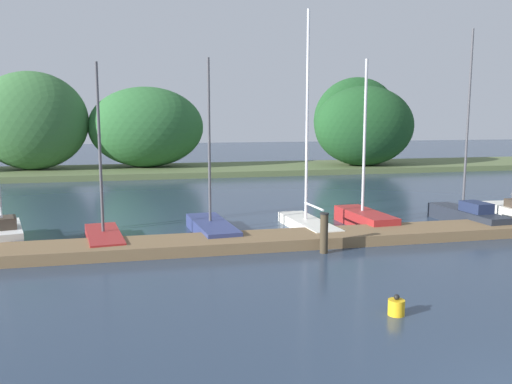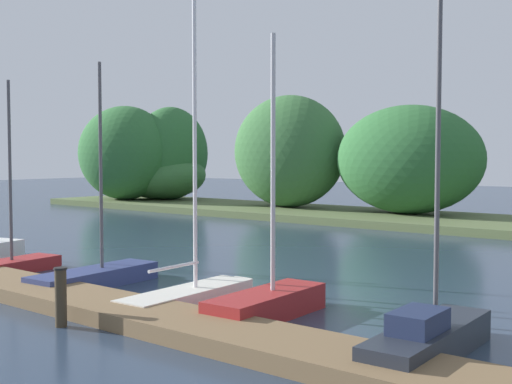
% 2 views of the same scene
% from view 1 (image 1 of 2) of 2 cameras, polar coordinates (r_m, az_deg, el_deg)
% --- Properties ---
extents(dock_pier, '(29.18, 1.80, 0.35)m').
position_cam_1_polar(dock_pier, '(17.44, 6.45, -5.00)').
color(dock_pier, brown).
rests_on(dock_pier, ground).
extents(far_shore, '(62.75, 8.22, 7.33)m').
position_cam_1_polar(far_shore, '(39.35, -18.13, 6.36)').
color(far_shore, '#56663D').
rests_on(far_shore, ground).
extents(sailboat_1, '(1.83, 3.25, 7.64)m').
position_cam_1_polar(sailboat_1, '(19.24, -25.99, -3.77)').
color(sailboat_1, white).
rests_on(sailboat_1, ground).
extents(sailboat_2, '(1.48, 3.76, 5.87)m').
position_cam_1_polar(sailboat_2, '(17.89, -16.30, -4.56)').
color(sailboat_2, maroon).
rests_on(sailboat_2, ground).
extents(sailboat_3, '(1.46, 4.20, 6.15)m').
position_cam_1_polar(sailboat_3, '(18.59, -4.94, -3.74)').
color(sailboat_3, navy).
rests_on(sailboat_3, ground).
extents(sailboat_4, '(1.26, 4.26, 7.91)m').
position_cam_1_polar(sailboat_4, '(19.43, 5.56, -3.07)').
color(sailboat_4, silver).
rests_on(sailboat_4, ground).
extents(sailboat_5, '(1.24, 3.59, 6.26)m').
position_cam_1_polar(sailboat_5, '(20.38, 11.63, -2.62)').
color(sailboat_5, maroon).
rests_on(sailboat_5, ground).
extents(sailboat_6, '(1.12, 4.16, 7.41)m').
position_cam_1_polar(sailboat_6, '(21.91, 21.90, -2.19)').
color(sailboat_6, '#232833').
rests_on(sailboat_6, ground).
extents(mooring_piling_1, '(0.28, 0.28, 1.25)m').
position_cam_1_polar(mooring_piling_1, '(16.11, 7.44, -4.44)').
color(mooring_piling_1, '#3D3323').
rests_on(mooring_piling_1, ground).
extents(channel_buoy_1, '(0.35, 0.35, 0.45)m').
position_cam_1_polar(channel_buoy_1, '(11.62, 15.06, -12.03)').
color(channel_buoy_1, gold).
rests_on(channel_buoy_1, ground).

